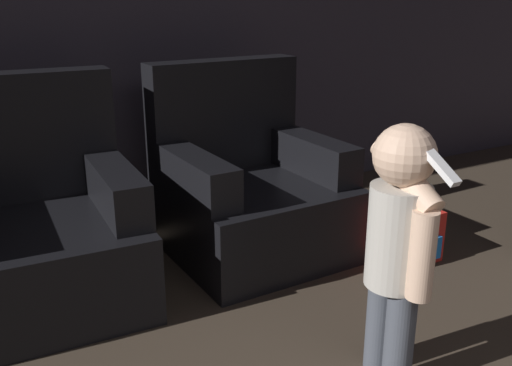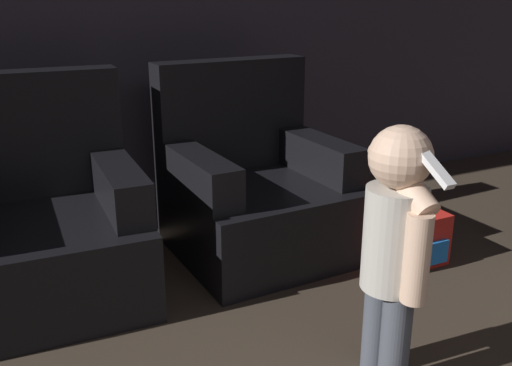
% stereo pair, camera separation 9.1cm
% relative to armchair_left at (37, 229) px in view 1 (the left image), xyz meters
% --- Properties ---
extents(armchair_left, '(0.88, 0.88, 0.97)m').
position_rel_armchair_left_xyz_m(armchair_left, '(0.00, 0.00, 0.00)').
color(armchair_left, black).
rests_on(armchair_left, ground_plane).
extents(armchair_right, '(0.87, 0.86, 0.97)m').
position_rel_armchair_left_xyz_m(armchair_right, '(1.06, 0.00, 0.00)').
color(armchair_right, black).
rests_on(armchair_right, ground_plane).
extents(person_toddler, '(0.20, 0.35, 0.92)m').
position_rel_armchair_left_xyz_m(person_toddler, '(0.97, -1.21, 0.22)').
color(person_toddler, '#474C56').
rests_on(person_toddler, ground_plane).
extents(toy_backpack, '(0.26, 0.22, 0.26)m').
position_rel_armchair_left_xyz_m(toy_backpack, '(1.71, -0.54, -0.19)').
color(toy_backpack, red).
rests_on(toy_backpack, ground_plane).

